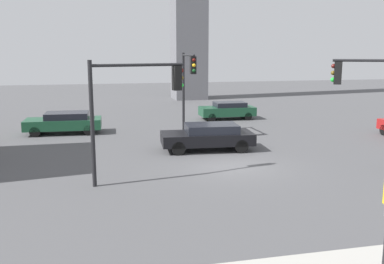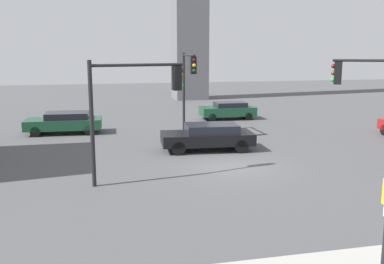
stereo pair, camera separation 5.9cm
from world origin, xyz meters
name	(u,v)px [view 1 (the left image)]	position (x,y,z in m)	size (l,w,h in m)	color
ground_plane	(233,166)	(0.00, 0.00, 0.00)	(106.11, 106.11, 0.00)	#4C4C4F
traffic_light_0	(188,77)	(-0.41, 7.42, 3.64)	(0.32, 2.94, 5.06)	black
traffic_light_1	(137,94)	(-4.36, -1.16, 3.50)	(3.82, 1.18, 4.83)	black
traffic_light_2	(365,89)	(5.53, -1.44, 3.54)	(2.41, 1.44, 5.12)	black
car_1	(64,122)	(-7.87, 10.04, 0.73)	(4.78, 2.30, 1.35)	#19472D
car_2	(208,136)	(-0.22, 3.42, 0.75)	(4.93, 2.45, 1.38)	black
car_4	(228,110)	(4.02, 13.31, 0.71)	(4.20, 1.93, 1.32)	#19472D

